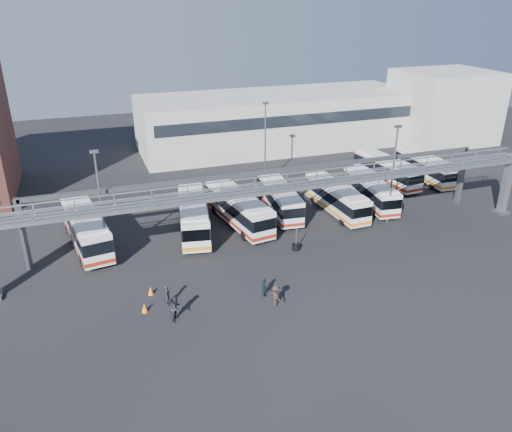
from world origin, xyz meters
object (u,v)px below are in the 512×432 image
object	(u,v)px
light_pole_left	(101,202)
cone_right	(145,308)
light_pole_back	(265,140)
pedestrian_a	(167,295)
bus_4	(238,208)
pedestrian_d	(264,287)
bus_6	(336,198)
bus_1	(85,227)
bus_3	(193,214)
bus_5	(279,197)
light_pole_mid	(393,170)
tire_stack	(296,246)
cone_left	(151,290)
pedestrian_c	(276,296)
bus_9	(425,167)
bus_7	(370,190)
bus_8	(387,169)
pedestrian_b	(176,308)

from	to	relation	value
light_pole_left	cone_right	world-z (taller)	light_pole_left
light_pole_back	pedestrian_a	size ratio (longest dim) A/B	5.93
bus_4	pedestrian_d	bearing A→B (deg)	-107.81
bus_6	pedestrian_d	bearing A→B (deg)	-137.22
bus_1	bus_3	size ratio (longest dim) A/B	1.00
bus_4	bus_5	distance (m)	5.32
pedestrian_a	bus_5	bearing A→B (deg)	-26.13
light_pole_mid	tire_stack	bearing A→B (deg)	-167.68
bus_1	cone_left	distance (m)	11.44
bus_1	pedestrian_c	xyz separation A→B (m)	(13.00, -15.26, -1.02)
bus_1	cone_left	xyz separation A→B (m)	(4.32, -10.48, -1.56)
bus_9	cone_left	distance (m)	40.06
pedestrian_d	bus_7	bearing A→B (deg)	-48.28
light_pole_mid	bus_7	xyz separation A→B (m)	(0.80, 4.87, -4.01)
light_pole_back	cone_right	xyz separation A→B (m)	(-18.07, -22.86, -5.36)
bus_8	pedestrian_b	bearing A→B (deg)	-151.85
bus_5	tire_stack	bearing A→B (deg)	-95.45
light_pole_left	light_pole_mid	distance (m)	28.02
bus_7	cone_right	xyz separation A→B (m)	(-26.87, -12.73, -1.35)
cone_right	light_pole_mid	bearing A→B (deg)	16.78
bus_9	cone_right	xyz separation A→B (m)	(-37.77, -17.59, -1.40)
bus_3	bus_1	bearing A→B (deg)	-171.43
bus_3	pedestrian_c	world-z (taller)	bus_3
cone_right	pedestrian_a	bearing A→B (deg)	11.04
bus_1	pedestrian_b	size ratio (longest dim) A/B	5.89
bus_4	bus_7	distance (m)	15.55
bus_5	pedestrian_d	bearing A→B (deg)	-109.78
bus_6	pedestrian_a	xyz separation A→B (m)	(-20.40, -11.63, -0.87)
bus_3	pedestrian_c	bearing A→B (deg)	-69.29
bus_4	bus_6	distance (m)	10.90
bus_3	bus_5	world-z (taller)	bus_3
bus_1	cone_right	distance (m)	13.31
bus_4	pedestrian_c	bearing A→B (deg)	-105.47
cone_left	bus_1	bearing A→B (deg)	112.39
bus_8	pedestrian_c	world-z (taller)	bus_8
pedestrian_a	cone_right	distance (m)	1.91
light_pole_back	pedestrian_c	distance (m)	27.24
pedestrian_b	bus_7	bearing A→B (deg)	-21.84
bus_4	cone_right	bearing A→B (deg)	-140.65
bus_5	pedestrian_c	distance (m)	18.02
bus_6	pedestrian_b	size ratio (longest dim) A/B	5.24
pedestrian_d	pedestrian_b	bearing A→B (deg)	100.25
light_pole_left	bus_9	distance (m)	40.84
pedestrian_a	cone_left	distance (m)	2.21
bus_8	light_pole_back	bearing A→B (deg)	157.19
cone_left	pedestrian_a	bearing A→B (deg)	-61.82
light_pole_mid	bus_4	distance (m)	15.93
light_pole_mid	pedestrian_a	distance (m)	25.86
bus_1	bus_6	xyz separation A→B (m)	(25.74, -0.76, -0.18)
light_pole_mid	pedestrian_a	world-z (taller)	light_pole_mid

